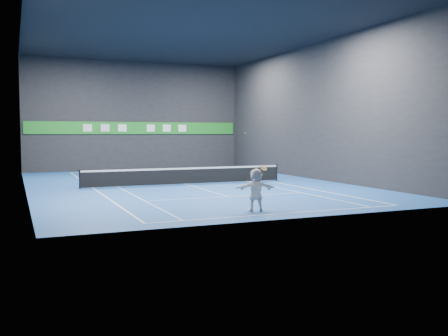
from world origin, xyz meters
name	(u,v)px	position (x,y,z in m)	size (l,w,h in m)	color
ground	(186,184)	(0.00, 0.00, 0.00)	(26.00, 26.00, 0.00)	#1B4B99
ceiling	(185,33)	(0.00, 0.00, 9.00)	(26.00, 26.00, 0.00)	black
wall_back	(136,116)	(0.00, 13.00, 4.50)	(18.00, 0.10, 9.00)	black
wall_front	(302,93)	(0.00, -13.00, 4.50)	(18.00, 0.10, 9.00)	black
wall_left	(23,106)	(-9.00, 0.00, 4.50)	(0.10, 26.00, 9.00)	black
wall_right	(314,112)	(9.00, 0.00, 4.50)	(0.10, 26.00, 9.00)	black
baseline_near	(285,213)	(0.00, -11.89, 0.00)	(10.98, 0.08, 0.01)	white
baseline_far	(140,171)	(0.00, 11.89, 0.00)	(10.98, 0.08, 0.01)	white
sideline_doubles_left	(93,188)	(-5.49, 0.00, 0.00)	(0.08, 23.78, 0.01)	white
sideline_doubles_right	(267,181)	(5.49, 0.00, 0.00)	(0.08, 23.78, 0.01)	white
sideline_singles_left	(118,187)	(-4.11, 0.00, 0.00)	(0.06, 23.78, 0.01)	white
sideline_singles_right	(248,182)	(4.11, 0.00, 0.00)	(0.06, 23.78, 0.01)	white
service_line_near	(228,197)	(0.00, -6.40, 0.00)	(8.23, 0.06, 0.01)	white
service_line_far	(158,176)	(0.00, 6.40, 0.00)	(8.23, 0.06, 0.01)	white
center_service_line	(186,184)	(0.00, 0.00, 0.00)	(0.06, 12.80, 0.01)	white
player	(256,190)	(-0.79, -10.94, 0.85)	(1.57, 0.50, 1.70)	white
tennis_ball	(245,133)	(-1.16, -10.74, 3.07)	(0.07, 0.07, 0.07)	#B3DC24
tennis_net	(186,175)	(0.00, 0.00, 0.54)	(12.50, 0.10, 1.07)	black
sponsor_banner	(137,128)	(0.00, 12.93, 3.50)	(17.64, 0.11, 1.00)	#1D8725
tennis_racket	(263,168)	(-0.45, -10.90, 1.69)	(0.40, 0.35, 0.60)	red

